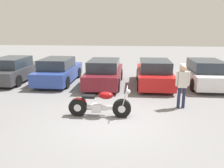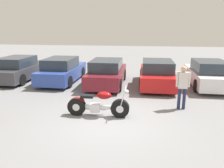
{
  "view_description": "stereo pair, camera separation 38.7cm",
  "coord_description": "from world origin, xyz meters",
  "views": [
    {
      "loc": [
        0.7,
        -6.78,
        3.1
      ],
      "look_at": [
        -0.13,
        1.75,
        0.85
      ],
      "focal_mm": 35.0,
      "sensor_mm": 36.0,
      "label": 1
    },
    {
      "loc": [
        1.08,
        -6.74,
        3.1
      ],
      "look_at": [
        -0.13,
        1.75,
        0.85
      ],
      "focal_mm": 35.0,
      "sensor_mm": 36.0,
      "label": 2
    }
  ],
  "objects": [
    {
      "name": "parked_car_dark_grey",
      "position": [
        -6.2,
        5.13,
        0.66
      ],
      "size": [
        1.82,
        4.07,
        1.41
      ],
      "color": "#3D3D42",
      "rests_on": "ground_plane"
    },
    {
      "name": "parked_car_maroon",
      "position": [
        -0.84,
        4.74,
        0.66
      ],
      "size": [
        1.82,
        4.07,
        1.41
      ],
      "color": "maroon",
      "rests_on": "ground_plane"
    },
    {
      "name": "person_standing",
      "position": [
        2.61,
        1.55,
        1.01
      ],
      "size": [
        0.52,
        0.23,
        1.69
      ],
      "color": "#232847",
      "rests_on": "ground_plane"
    },
    {
      "name": "parked_car_blue",
      "position": [
        -3.52,
        5.08,
        0.66
      ],
      "size": [
        1.82,
        4.07,
        1.41
      ],
      "color": "#2D479E",
      "rests_on": "ground_plane"
    },
    {
      "name": "parked_car_white",
      "position": [
        4.52,
        5.17,
        0.66
      ],
      "size": [
        1.82,
        4.07,
        1.41
      ],
      "color": "white",
      "rests_on": "ground_plane"
    },
    {
      "name": "motorcycle",
      "position": [
        -0.46,
        0.42,
        0.42
      ],
      "size": [
        2.22,
        0.62,
        1.08
      ],
      "color": "black",
      "rests_on": "ground_plane"
    },
    {
      "name": "ground_plane",
      "position": [
        0.0,
        0.0,
        0.0
      ],
      "size": [
        60.0,
        60.0,
        0.0
      ],
      "primitive_type": "plane",
      "color": "slate"
    },
    {
      "name": "parked_car_red",
      "position": [
        1.84,
        4.88,
        0.66
      ],
      "size": [
        1.82,
        4.07,
        1.41
      ],
      "color": "red",
      "rests_on": "ground_plane"
    }
  ]
}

